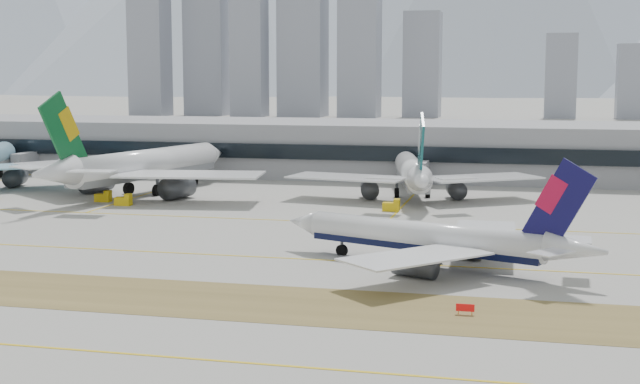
% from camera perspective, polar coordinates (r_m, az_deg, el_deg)
% --- Properties ---
extents(ground, '(3000.00, 3000.00, 0.00)m').
position_cam_1_polar(ground, '(146.76, -5.10, -3.70)').
color(ground, gray).
rests_on(ground, ground).
extents(apron_markings, '(360.00, 122.22, 0.06)m').
position_cam_1_polar(apron_markings, '(98.51, -15.10, -9.54)').
color(apron_markings, brown).
rests_on(apron_markings, ground).
extents(taxiing_airliner, '(50.26, 42.52, 17.59)m').
position_cam_1_polar(taxiing_airliner, '(133.30, 7.35, -3.02)').
color(taxiing_airliner, white).
rests_on(taxiing_airliner, ground).
extents(widebody_eva, '(69.23, 69.03, 25.42)m').
position_cam_1_polar(widebody_eva, '(215.33, -11.50, 1.59)').
color(widebody_eva, white).
rests_on(widebody_eva, ground).
extents(widebody_cathay, '(58.04, 57.64, 21.12)m').
position_cam_1_polar(widebody_cathay, '(207.27, 5.96, 1.15)').
color(widebody_cathay, white).
rests_on(widebody_cathay, ground).
extents(terminal, '(280.00, 43.10, 15.00)m').
position_cam_1_polar(terminal, '(256.39, 2.95, 2.83)').
color(terminal, gray).
rests_on(terminal, ground).
extents(hold_sign_right, '(2.20, 0.15, 1.35)m').
position_cam_1_polar(hold_sign_right, '(108.42, 9.28, -7.33)').
color(hold_sign_right, red).
rests_on(hold_sign_right, ground).
extents(gse_b, '(3.55, 2.00, 2.60)m').
position_cam_1_polar(gse_b, '(199.75, -12.44, -0.54)').
color(gse_b, yellow).
rests_on(gse_b, ground).
extents(gse_extra, '(3.55, 2.00, 2.60)m').
position_cam_1_polar(gse_extra, '(206.63, -13.67, -0.32)').
color(gse_extra, yellow).
rests_on(gse_extra, ground).
extents(gse_c, '(3.55, 2.00, 2.60)m').
position_cam_1_polar(gse_c, '(187.57, 4.63, -0.91)').
color(gse_c, yellow).
rests_on(gse_c, ground).
extents(city_skyline, '(342.00, 49.80, 140.00)m').
position_cam_1_polar(city_skyline, '(609.72, -1.30, 9.54)').
color(city_skyline, gray).
rests_on(city_skyline, ground).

